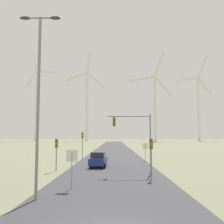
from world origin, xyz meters
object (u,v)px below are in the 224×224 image
Objects in this scene: stop_sign_near at (72,162)px; wind_turbine_center at (155,101)px; traffic_light_mast_overhead at (135,131)px; wind_turbine_far_left at (36,99)px; traffic_light_post_near_left at (56,148)px; traffic_light_post_near_right at (151,149)px; car_approaching at (98,160)px; wind_turbine_left at (87,100)px; wind_turbine_right at (198,102)px; traffic_light_post_mid_left at (82,140)px; stop_sign_far at (145,149)px; streetlamp at (39,85)px.

wind_turbine_center is at bearing 78.99° from stop_sign_near.
wind_turbine_far_left reaches higher than traffic_light_mast_overhead.
traffic_light_post_near_right reaches higher than traffic_light_post_near_left.
wind_turbine_far_left reaches higher than stop_sign_near.
car_approaching is 0.06× the size of wind_turbine_left.
traffic_light_post_near_left is 0.05× the size of wind_turbine_right.
wind_turbine_far_left reaches higher than car_approaching.
traffic_light_post_near_left is at bearing 108.73° from stop_sign_near.
car_approaching is 170.63m from wind_turbine_left.
wind_turbine_center is (35.01, 154.17, 25.67)m from traffic_light_post_near_left.
traffic_light_post_mid_left reaches higher than stop_sign_near.
stop_sign_far is at bearing -67.77° from wind_turbine_far_left.
wind_turbine_right is (83.80, -4.02, -2.30)m from wind_turbine_left.
stop_sign_near reaches higher than stop_sign_far.
stop_sign_far is 167.40m from wind_turbine_right.
stop_sign_far is 0.77× the size of traffic_light_post_near_left.
traffic_light_post_near_left is 0.57× the size of traffic_light_mast_overhead.
traffic_light_post_near_right is 0.58× the size of traffic_light_mast_overhead.
wind_turbine_right is at bearing 19.75° from wind_turbine_center.
stop_sign_near is (1.60, 3.16, -4.93)m from streetlamp.
wind_turbine_center reaches higher than traffic_light_post_near_left.
wind_turbine_left is at bearing 94.88° from traffic_light_post_near_left.
stop_sign_near is at bearing -110.01° from stop_sign_far.
stop_sign_far is 0.44× the size of traffic_light_mast_overhead.
traffic_light_mast_overhead is at bearing 57.79° from streetlamp.
wind_turbine_right reaches higher than wind_turbine_center.
wind_turbine_left is (-18.86, 166.85, 30.35)m from car_approaching.
wind_turbine_center is 36.39m from wind_turbine_right.
streetlamp is 2.62× the size of traffic_light_post_mid_left.
traffic_light_post_mid_left is 166.16m from wind_turbine_far_left.
traffic_light_post_mid_left is at bearing 177.49° from stop_sign_far.
stop_sign_near is at bearing -71.27° from traffic_light_post_near_left.
streetlamp is 1.87× the size of traffic_light_mast_overhead.
stop_sign_far is at bearing 85.06° from traffic_light_post_near_right.
traffic_light_mast_overhead is 175.87m from wind_turbine_left.
traffic_light_post_near_right reaches higher than car_approaching.
stop_sign_near is at bearing -110.59° from wind_turbine_right.
wind_turbine_right reaches higher than car_approaching.
stop_sign_near is 0.79× the size of traffic_light_post_near_right.
traffic_light_post_mid_left is at bearing -84.27° from wind_turbine_left.
streetlamp is 185.36m from wind_turbine_left.
traffic_light_mast_overhead is at bearing -100.63° from stop_sign_far.
traffic_light_post_near_right is at bearing -27.97° from traffic_light_post_near_left.
wind_turbine_far_left is 121.68m from wind_turbine_right.
streetlamp reaches higher than stop_sign_far.
wind_turbine_left reaches higher than traffic_light_post_near_right.
wind_turbine_center is at bearing 78.66° from streetlamp.
traffic_light_post_near_left is 10.73m from traffic_light_post_near_right.
traffic_light_post_near_right is 0.82× the size of traffic_light_post_mid_left.
traffic_light_post_near_left is at bearing 97.18° from streetlamp.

